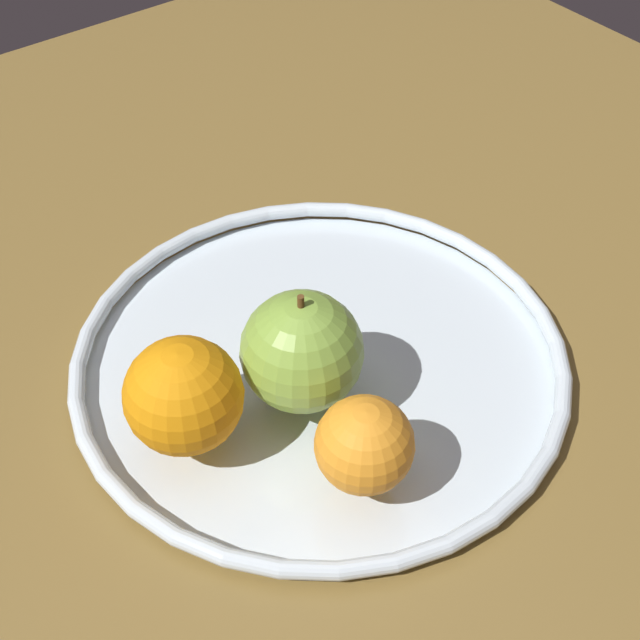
% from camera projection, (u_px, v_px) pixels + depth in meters
% --- Properties ---
extents(ground_plane, '(1.16, 1.16, 0.04)m').
position_uv_depth(ground_plane, '(320.00, 385.00, 0.67)').
color(ground_plane, olive).
extents(fruit_bowl, '(0.36, 0.36, 0.02)m').
position_uv_depth(fruit_bowl, '(320.00, 359.00, 0.65)').
color(fruit_bowl, silver).
rests_on(fruit_bowl, ground_plane).
extents(apple, '(0.08, 0.08, 0.09)m').
position_uv_depth(apple, '(302.00, 352.00, 0.59)').
color(apple, '#83AC3F').
rests_on(apple, fruit_bowl).
extents(orange_front_left, '(0.06, 0.06, 0.06)m').
position_uv_depth(orange_front_left, '(364.00, 445.00, 0.55)').
color(orange_front_left, orange).
rests_on(orange_front_left, fruit_bowl).
extents(orange_front_right, '(0.08, 0.08, 0.08)m').
position_uv_depth(orange_front_right, '(184.00, 396.00, 0.56)').
color(orange_front_right, orange).
rests_on(orange_front_right, fruit_bowl).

